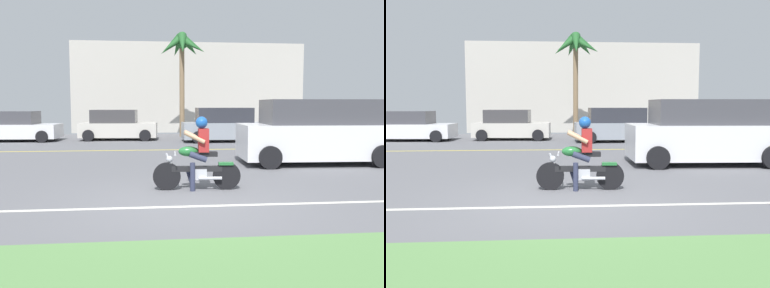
{
  "view_description": "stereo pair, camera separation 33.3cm",
  "coord_description": "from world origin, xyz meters",
  "views": [
    {
      "loc": [
        -0.75,
        -7.31,
        1.75
      ],
      "look_at": [
        0.35,
        2.79,
        0.8
      ],
      "focal_mm": 38.96,
      "sensor_mm": 36.0,
      "label": 1
    },
    {
      "loc": [
        -0.42,
        -7.34,
        1.75
      ],
      "look_at": [
        0.35,
        2.79,
        0.8
      ],
      "focal_mm": 38.96,
      "sensor_mm": 36.0,
      "label": 2
    }
  ],
  "objects": [
    {
      "name": "ground",
      "position": [
        0.0,
        3.0,
        -0.02
      ],
      "size": [
        56.0,
        30.0,
        0.04
      ],
      "primitive_type": "cube",
      "color": "slate"
    },
    {
      "name": "lane_line_near",
      "position": [
        0.0,
        -0.28,
        0.0
      ],
      "size": [
        50.4,
        0.12,
        0.01
      ],
      "primitive_type": "cube",
      "color": "silver",
      "rests_on": "ground"
    },
    {
      "name": "lane_line_far",
      "position": [
        0.0,
        8.84,
        0.0
      ],
      "size": [
        50.4,
        0.12,
        0.01
      ],
      "primitive_type": "cube",
      "color": "yellow",
      "rests_on": "ground"
    },
    {
      "name": "motorcyclist",
      "position": [
        0.28,
        1.13,
        0.64
      ],
      "size": [
        1.81,
        0.59,
        1.52
      ],
      "color": "black",
      "rests_on": "ground"
    },
    {
      "name": "suv_nearby",
      "position": [
        4.26,
        4.61,
        0.93
      ],
      "size": [
        4.66,
        2.33,
        1.91
      ],
      "color": "silver",
      "rests_on": "ground"
    },
    {
      "name": "parked_car_0",
      "position": [
        -7.05,
        13.61,
        0.68
      ],
      "size": [
        4.01,
        2.19,
        1.45
      ],
      "color": "silver",
      "rests_on": "ground"
    },
    {
      "name": "parked_car_1",
      "position": [
        -2.21,
        13.88,
        0.71
      ],
      "size": [
        3.88,
        2.18,
        1.51
      ],
      "color": "beige",
      "rests_on": "ground"
    },
    {
      "name": "parked_car_2",
      "position": [
        3.1,
        12.29,
        0.75
      ],
      "size": [
        4.5,
        1.9,
        1.62
      ],
      "color": "#8C939E",
      "rests_on": "ground"
    },
    {
      "name": "palm_tree_0",
      "position": [
        1.2,
        15.57,
        4.7
      ],
      "size": [
        2.71,
        2.64,
        5.65
      ],
      "color": "#846B4C",
      "rests_on": "ground"
    },
    {
      "name": "building_far",
      "position": [
        1.99,
        21.0,
        2.83
      ],
      "size": [
        14.76,
        4.0,
        5.67
      ],
      "primitive_type": "cube",
      "color": "#BCB7AD",
      "rests_on": "ground"
    }
  ]
}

